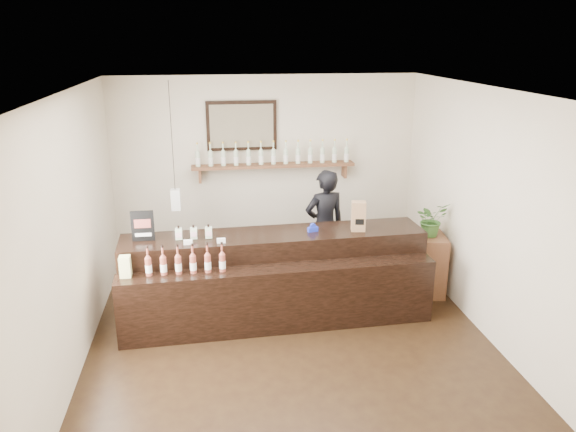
{
  "coord_description": "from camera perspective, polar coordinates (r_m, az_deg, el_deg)",
  "views": [
    {
      "loc": [
        -0.84,
        -5.69,
        3.32
      ],
      "look_at": [
        0.08,
        0.7,
        1.25
      ],
      "focal_mm": 35.0,
      "sensor_mm": 36.0,
      "label": 1
    }
  ],
  "objects": [
    {
      "name": "counter",
      "position": [
        6.9,
        -1.27,
        -6.43
      ],
      "size": [
        3.71,
        1.13,
        1.2
      ],
      "color": "black",
      "rests_on": "ground"
    },
    {
      "name": "room_shell",
      "position": [
        5.97,
        0.21,
        2.12
      ],
      "size": [
        5.0,
        5.0,
        5.0
      ],
      "color": "beige",
      "rests_on": "ground"
    },
    {
      "name": "ground",
      "position": [
        6.64,
        0.2,
        -12.18
      ],
      "size": [
        5.0,
        5.0,
        0.0
      ],
      "primitive_type": "plane",
      "color": "black",
      "rests_on": "ground"
    },
    {
      "name": "tape_dispenser",
      "position": [
        6.88,
        2.54,
        -1.27
      ],
      "size": [
        0.14,
        0.08,
        0.11
      ],
      "color": "#1A2CB9",
      "rests_on": "counter"
    },
    {
      "name": "back_wall_decor",
      "position": [
        8.24,
        -3.19,
        6.83
      ],
      "size": [
        2.66,
        0.96,
        1.69
      ],
      "color": "#58341E",
      "rests_on": "ground"
    },
    {
      "name": "shopkeeper",
      "position": [
        7.78,
        3.75,
        -0.28
      ],
      "size": [
        0.74,
        0.58,
        1.81
      ],
      "primitive_type": "imported",
      "rotation": [
        0.0,
        0.0,
        3.38
      ],
      "color": "black",
      "rests_on": "ground"
    },
    {
      "name": "side_cabinet",
      "position": [
        7.77,
        13.99,
        -4.77
      ],
      "size": [
        0.48,
        0.61,
        0.81
      ],
      "color": "#58341E",
      "rests_on": "ground"
    },
    {
      "name": "promo_sign",
      "position": [
        6.74,
        -14.55,
        -0.99
      ],
      "size": [
        0.26,
        0.02,
        0.37
      ],
      "color": "black",
      "rests_on": "counter"
    },
    {
      "name": "potted_plant",
      "position": [
        7.55,
        14.34,
        -0.32
      ],
      "size": [
        0.5,
        0.46,
        0.45
      ],
      "primitive_type": "imported",
      "rotation": [
        0.0,
        0.0,
        0.31
      ],
      "color": "#376327",
      "rests_on": "side_cabinet"
    },
    {
      "name": "paper_bag",
      "position": [
        6.92,
        7.17,
        -0.02
      ],
      "size": [
        0.19,
        0.15,
        0.37
      ],
      "color": "#926946",
      "rests_on": "counter"
    }
  ]
}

